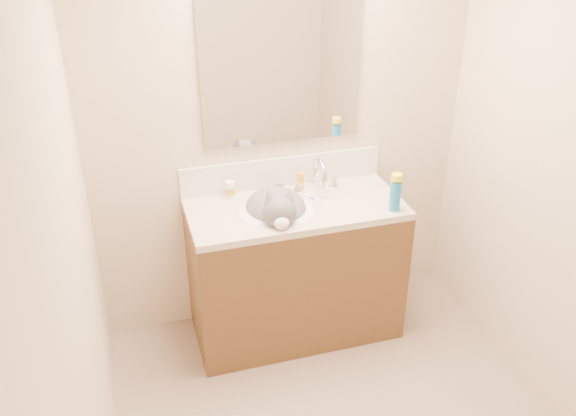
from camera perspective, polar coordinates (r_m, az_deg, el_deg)
room_shell at (r=2.28m, az=8.13°, el=3.04°), size 2.24×2.54×2.52m
vanity_cabinet at (r=3.61m, az=0.69°, el=-6.08°), size 1.20×0.55×0.82m
counter_slab at (r=3.39m, az=0.73°, el=-0.07°), size 1.20×0.55×0.04m
basin at (r=3.36m, az=-1.08°, el=-1.34°), size 0.45×0.36×0.14m
faucet at (r=3.50m, az=2.89°, el=2.88°), size 0.28×0.20×0.21m
cat at (r=3.34m, az=-1.03°, el=-0.35°), size 0.40×0.50×0.35m
backsplash at (r=3.56m, az=-0.52°, el=3.42°), size 1.20×0.02×0.18m
mirror at (r=3.36m, az=-0.56°, el=12.59°), size 0.90×0.02×0.80m
pill_bottle at (r=3.46m, az=-5.43°, el=1.75°), size 0.06×0.06×0.10m
pill_label at (r=3.46m, az=-5.43°, el=1.65°), size 0.06×0.06×0.04m
silver_jar at (r=3.51m, az=-0.77°, el=1.96°), size 0.06×0.06×0.07m
amber_bottle at (r=3.55m, az=1.19°, el=2.59°), size 0.05×0.05×0.10m
toothbrush at (r=3.44m, az=2.34°, el=0.90°), size 0.08×0.13×0.01m
toothbrush_head at (r=3.44m, az=2.34°, el=0.95°), size 0.03×0.03×0.02m
spray_can at (r=3.35m, az=9.99°, el=1.08°), size 0.07×0.07×0.17m
spray_cap at (r=3.29m, az=10.15°, el=2.86°), size 0.07×0.07×0.04m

